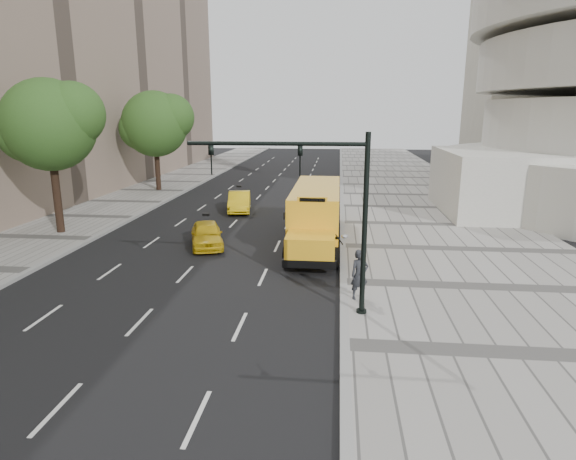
# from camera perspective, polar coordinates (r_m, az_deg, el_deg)

# --- Properties ---
(ground) EXTENTS (140.00, 140.00, 0.00)m
(ground) POSITION_cam_1_polar(r_m,az_deg,el_deg) (26.28, -6.70, -1.75)
(ground) COLOR black
(ground) RESTS_ON ground
(sidewalk_museum) EXTENTS (12.00, 140.00, 0.15)m
(sidewalk_museum) POSITION_cam_1_polar(r_m,az_deg,el_deg) (26.41, 19.65, -2.24)
(sidewalk_museum) COLOR #989590
(sidewalk_museum) RESTS_ON ground
(sidewalk_far) EXTENTS (6.00, 140.00, 0.15)m
(sidewalk_far) POSITION_cam_1_polar(r_m,az_deg,el_deg) (30.58, -27.25, -0.85)
(sidewalk_far) COLOR #989590
(sidewalk_far) RESTS_ON ground
(curb_museum) EXTENTS (0.30, 140.00, 0.15)m
(curb_museum) POSITION_cam_1_polar(r_m,az_deg,el_deg) (25.64, 6.51, -1.97)
(curb_museum) COLOR gray
(curb_museum) RESTS_ON ground
(curb_far) EXTENTS (0.30, 140.00, 0.15)m
(curb_far) POSITION_cam_1_polar(r_m,az_deg,el_deg) (29.05, -22.29, -1.05)
(curb_far) COLOR gray
(curb_far) RESTS_ON ground
(tree_b) EXTENTS (5.77, 5.12, 8.87)m
(tree_b) POSITION_cam_1_polar(r_m,az_deg,el_deg) (30.50, -26.34, 11.17)
(tree_b) COLOR black
(tree_b) RESTS_ON ground
(tree_c) EXTENTS (6.44, 5.72, 8.83)m
(tree_c) POSITION_cam_1_polar(r_m,az_deg,el_deg) (44.75, -15.39, 12.08)
(tree_c) COLOR black
(tree_c) RESTS_ON ground
(school_bus) EXTENTS (2.96, 11.56, 3.19)m
(school_bus) POSITION_cam_1_polar(r_m,az_deg,el_deg) (26.67, 3.37, 2.45)
(school_bus) COLOR yellow
(school_bus) RESTS_ON ground
(taxi_near) EXTENTS (2.73, 4.27, 1.35)m
(taxi_near) POSITION_cam_1_polar(r_m,az_deg,el_deg) (25.97, -9.61, -0.50)
(taxi_near) COLOR gold
(taxi_near) RESTS_ON ground
(taxi_far) EXTENTS (2.20, 4.50, 1.42)m
(taxi_far) POSITION_cam_1_polar(r_m,az_deg,el_deg) (34.91, -5.78, 3.36)
(taxi_far) COLOR gold
(taxi_far) RESTS_ON ground
(pedestrian) EXTENTS (0.81, 0.68, 1.91)m
(pedestrian) POSITION_cam_1_polar(r_m,az_deg,el_deg) (18.24, 8.47, -5.25)
(pedestrian) COLOR #292B30
(pedestrian) RESTS_ON sidewalk_museum
(traffic_signal) EXTENTS (6.18, 0.36, 6.40)m
(traffic_signal) POSITION_cam_1_polar(r_m,az_deg,el_deg) (16.21, 4.21, 3.39)
(traffic_signal) COLOR black
(traffic_signal) RESTS_ON ground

